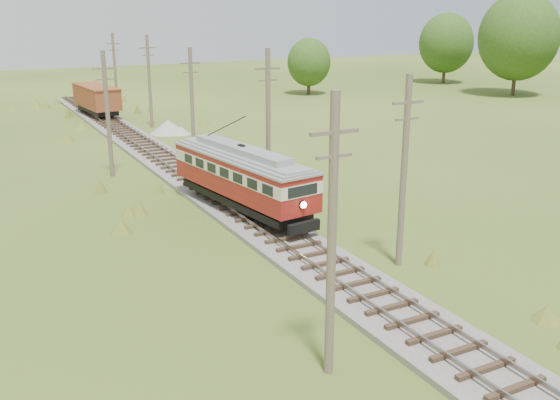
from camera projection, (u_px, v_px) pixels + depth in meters
railbed_main at (204, 186)px, 40.48m from camera, size 3.60×96.00×0.57m
streetcar at (242, 173)px, 34.66m from camera, size 4.13×11.40×5.16m
gondola at (97, 98)px, 66.70m from camera, size 3.50×8.83×2.86m
gravel_pile at (170, 127)px, 58.53m from camera, size 3.51×3.72×1.28m
utility_pole_r_2 at (404, 171)px, 27.16m from camera, size 1.60×0.30×8.60m
utility_pole_r_3 at (268, 121)px, 38.07m from camera, size 1.60×0.30×9.00m
utility_pole_r_4 at (192, 100)px, 49.07m from camera, size 1.60×0.30×8.40m
utility_pole_r_5 at (149, 81)px, 60.19m from camera, size 1.60×0.30×8.90m
utility_pole_r_6 at (115, 71)px, 71.13m from camera, size 1.60×0.30×8.70m
utility_pole_l_a at (332, 237)px, 18.69m from camera, size 1.60×0.30×9.00m
utility_pole_l_b at (108, 113)px, 42.32m from camera, size 1.60×0.30×8.60m
tree_right_4 at (519, 37)px, 82.60m from camera, size 10.50×10.50×13.53m
tree_right_5 at (446, 43)px, 97.49m from camera, size 8.40×8.40×10.82m
tree_mid_b at (309, 62)px, 84.78m from camera, size 5.88×5.88×7.57m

